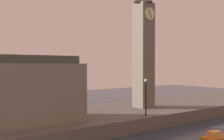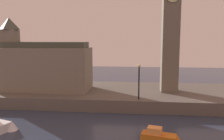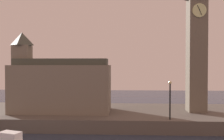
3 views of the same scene
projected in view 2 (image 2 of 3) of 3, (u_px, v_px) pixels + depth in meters
The scene contains 5 objects.
far_embankment at pixel (115, 95), 32.98m from camera, with size 70.00×12.00×1.50m, color #5B544C.
clock_tower at pixel (171, 27), 30.72m from camera, with size 2.39×2.43×16.77m.
parliament_hall at pixel (43, 66), 32.45m from camera, with size 12.22×5.26×9.97m.
streetlamp at pixel (139, 78), 27.15m from camera, with size 0.36×0.36×4.16m.
boat_patrol_orange at pixel (162, 136), 19.79m from camera, with size 3.61×1.83×1.19m.
Camera 2 is at (2.88, -12.10, 8.56)m, focal length 37.53 mm.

